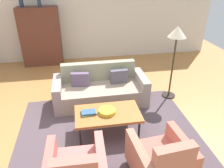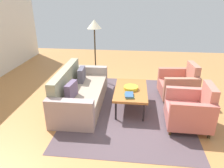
{
  "view_description": "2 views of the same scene",
  "coord_description": "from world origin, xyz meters",
  "px_view_note": "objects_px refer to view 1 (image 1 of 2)",
  "views": [
    {
      "loc": [
        -0.02,
        -3.52,
        2.8
      ],
      "look_at": [
        0.61,
        0.25,
        0.76
      ],
      "focal_mm": 34.88,
      "sensor_mm": 36.0,
      "label": 1
    },
    {
      "loc": [
        -3.76,
        -0.33,
        2.38
      ],
      "look_at": [
        0.38,
        0.13,
        0.58
      ],
      "focal_mm": 33.8,
      "sensor_mm": 36.0,
      "label": 2
    }
  ],
  "objects_px": {
    "coffee_table": "(108,114)",
    "cabinet": "(41,37)",
    "fruit_bowl": "(107,111)",
    "couch": "(100,89)",
    "book_stack": "(88,113)",
    "vase_tall": "(21,3)",
    "vase_round": "(39,2)",
    "floor_lamp": "(176,39)",
    "armchair_right": "(162,162)"
  },
  "relations": [
    {
      "from": "armchair_right",
      "to": "vase_tall",
      "type": "height_order",
      "value": "vase_tall"
    },
    {
      "from": "armchair_right",
      "to": "floor_lamp",
      "type": "distance_m",
      "value": 2.74
    },
    {
      "from": "book_stack",
      "to": "vase_round",
      "type": "bearing_deg",
      "value": 106.5
    },
    {
      "from": "cabinet",
      "to": "vase_round",
      "type": "height_order",
      "value": "vase_round"
    },
    {
      "from": "book_stack",
      "to": "cabinet",
      "type": "xyz_separation_m",
      "value": [
        -1.2,
        3.73,
        0.42
      ]
    },
    {
      "from": "couch",
      "to": "floor_lamp",
      "type": "xyz_separation_m",
      "value": [
        1.69,
        -0.09,
        1.16
      ]
    },
    {
      "from": "coffee_table",
      "to": "floor_lamp",
      "type": "xyz_separation_m",
      "value": [
        1.69,
        1.1,
        1.03
      ]
    },
    {
      "from": "coffee_table",
      "to": "armchair_right",
      "type": "height_order",
      "value": "armchair_right"
    },
    {
      "from": "fruit_bowl",
      "to": "coffee_table",
      "type": "bearing_deg",
      "value": 0.0
    },
    {
      "from": "armchair_right",
      "to": "floor_lamp",
      "type": "relative_size",
      "value": 0.51
    },
    {
      "from": "armchair_right",
      "to": "book_stack",
      "type": "height_order",
      "value": "armchair_right"
    },
    {
      "from": "armchair_right",
      "to": "floor_lamp",
      "type": "bearing_deg",
      "value": 59.01
    },
    {
      "from": "fruit_bowl",
      "to": "vase_round",
      "type": "height_order",
      "value": "vase_round"
    },
    {
      "from": "couch",
      "to": "armchair_right",
      "type": "xyz_separation_m",
      "value": [
        0.61,
        -2.35,
        0.06
      ]
    },
    {
      "from": "fruit_bowl",
      "to": "book_stack",
      "type": "height_order",
      "value": "fruit_bowl"
    },
    {
      "from": "coffee_table",
      "to": "cabinet",
      "type": "bearing_deg",
      "value": 112.48
    },
    {
      "from": "couch",
      "to": "armchair_right",
      "type": "bearing_deg",
      "value": 103.91
    },
    {
      "from": "armchair_right",
      "to": "cabinet",
      "type": "distance_m",
      "value": 5.4
    },
    {
      "from": "cabinet",
      "to": "floor_lamp",
      "type": "bearing_deg",
      "value": -39.38
    },
    {
      "from": "armchair_right",
      "to": "floor_lamp",
      "type": "height_order",
      "value": "floor_lamp"
    },
    {
      "from": "couch",
      "to": "armchair_right",
      "type": "relative_size",
      "value": 2.4
    },
    {
      "from": "vase_tall",
      "to": "floor_lamp",
      "type": "xyz_separation_m",
      "value": [
        3.64,
        -2.66,
        -0.46
      ]
    },
    {
      "from": "armchair_right",
      "to": "vase_round",
      "type": "distance_m",
      "value": 5.56
    },
    {
      "from": "armchair_right",
      "to": "book_stack",
      "type": "bearing_deg",
      "value": 123.29
    },
    {
      "from": "armchair_right",
      "to": "fruit_bowl",
      "type": "bearing_deg",
      "value": 112.43
    },
    {
      "from": "book_stack",
      "to": "couch",
      "type": "bearing_deg",
      "value": 73.22
    },
    {
      "from": "coffee_table",
      "to": "floor_lamp",
      "type": "height_order",
      "value": "floor_lamp"
    },
    {
      "from": "coffee_table",
      "to": "fruit_bowl",
      "type": "bearing_deg",
      "value": -180.0
    },
    {
      "from": "coffee_table",
      "to": "fruit_bowl",
      "type": "relative_size",
      "value": 3.84
    },
    {
      "from": "fruit_bowl",
      "to": "cabinet",
      "type": "bearing_deg",
      "value": 112.34
    },
    {
      "from": "armchair_right",
      "to": "floor_lamp",
      "type": "xyz_separation_m",
      "value": [
        1.08,
        2.26,
        1.1
      ]
    },
    {
      "from": "couch",
      "to": "book_stack",
      "type": "xyz_separation_m",
      "value": [
        -0.35,
        -1.16,
        0.19
      ]
    },
    {
      "from": "couch",
      "to": "fruit_bowl",
      "type": "height_order",
      "value": "couch"
    },
    {
      "from": "coffee_table",
      "to": "book_stack",
      "type": "height_order",
      "value": "book_stack"
    },
    {
      "from": "coffee_table",
      "to": "vase_tall",
      "type": "bearing_deg",
      "value": 117.52
    },
    {
      "from": "fruit_bowl",
      "to": "cabinet",
      "type": "xyz_separation_m",
      "value": [
        -1.54,
        3.76,
        0.41
      ]
    },
    {
      "from": "fruit_bowl",
      "to": "cabinet",
      "type": "height_order",
      "value": "cabinet"
    },
    {
      "from": "coffee_table",
      "to": "cabinet",
      "type": "distance_m",
      "value": 4.09
    },
    {
      "from": "fruit_bowl",
      "to": "vase_tall",
      "type": "relative_size",
      "value": 1.55
    },
    {
      "from": "coffee_table",
      "to": "fruit_bowl",
      "type": "xyz_separation_m",
      "value": [
        -0.01,
        -0.0,
        0.07
      ]
    },
    {
      "from": "fruit_bowl",
      "to": "floor_lamp",
      "type": "height_order",
      "value": "floor_lamp"
    },
    {
      "from": "couch",
      "to": "armchair_right",
      "type": "distance_m",
      "value": 2.43
    },
    {
      "from": "vase_tall",
      "to": "floor_lamp",
      "type": "height_order",
      "value": "vase_tall"
    },
    {
      "from": "couch",
      "to": "floor_lamp",
      "type": "height_order",
      "value": "floor_lamp"
    },
    {
      "from": "vase_tall",
      "to": "vase_round",
      "type": "distance_m",
      "value": 0.5
    },
    {
      "from": "book_stack",
      "to": "vase_tall",
      "type": "bearing_deg",
      "value": 113.29
    },
    {
      "from": "cabinet",
      "to": "book_stack",
      "type": "bearing_deg",
      "value": -72.11
    },
    {
      "from": "floor_lamp",
      "to": "coffee_table",
      "type": "bearing_deg",
      "value": -147.0
    },
    {
      "from": "coffee_table",
      "to": "vase_round",
      "type": "distance_m",
      "value": 4.3
    },
    {
      "from": "couch",
      "to": "cabinet",
      "type": "height_order",
      "value": "cabinet"
    }
  ]
}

